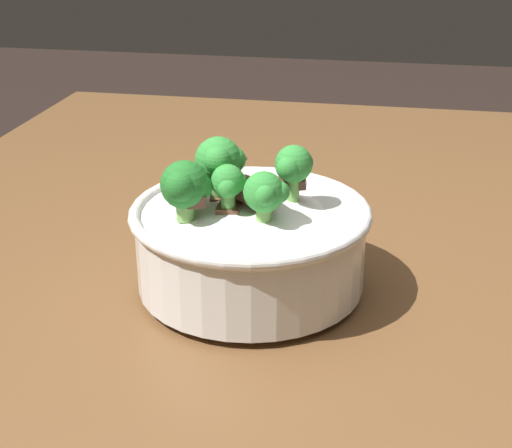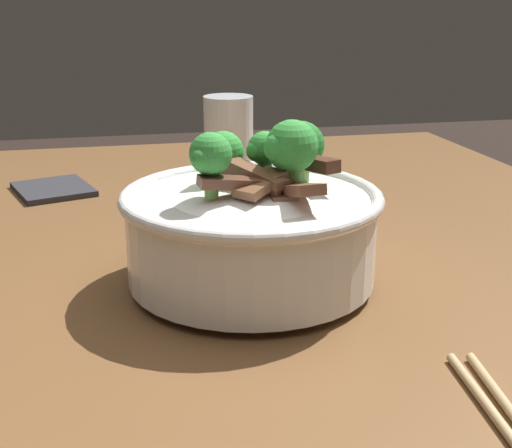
# 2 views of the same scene
# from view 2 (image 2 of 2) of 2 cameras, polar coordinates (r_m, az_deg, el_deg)

# --- Properties ---
(dining_table) EXTENTS (1.43, 0.92, 0.80)m
(dining_table) POSITION_cam_2_polar(r_m,az_deg,el_deg) (0.71, 4.93, -16.87)
(dining_table) COLOR brown
(dining_table) RESTS_ON ground
(rice_bowl) EXTENTS (0.24, 0.24, 0.16)m
(rice_bowl) POSITION_cam_2_polar(r_m,az_deg,el_deg) (0.64, -0.29, 0.19)
(rice_bowl) COLOR white
(rice_bowl) RESTS_ON dining_table
(drinking_glass) EXTENTS (0.08, 0.08, 0.11)m
(drinking_glass) POSITION_cam_2_polar(r_m,az_deg,el_deg) (1.10, -2.30, 7.36)
(drinking_glass) COLOR white
(drinking_glass) RESTS_ON dining_table
(folded_napkin) EXTENTS (0.14, 0.13, 0.01)m
(folded_napkin) POSITION_cam_2_polar(r_m,az_deg,el_deg) (1.01, -16.51, 2.79)
(folded_napkin) COLOR #28282D
(folded_napkin) RESTS_ON dining_table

